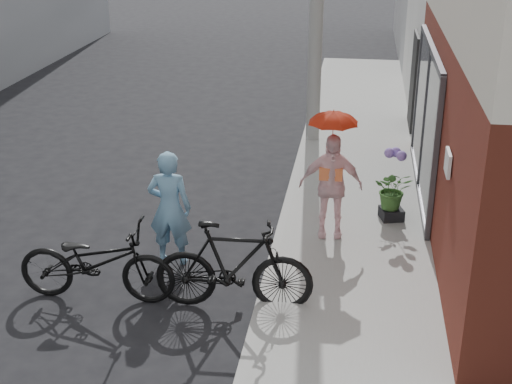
% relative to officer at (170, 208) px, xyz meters
% --- Properties ---
extents(ground, '(80.00, 80.00, 0.00)m').
position_rel_officer_xyz_m(ground, '(0.50, -0.48, -0.84)').
color(ground, black).
rests_on(ground, ground).
extents(sidewalk, '(2.20, 24.00, 0.12)m').
position_rel_officer_xyz_m(sidewalk, '(2.60, 1.52, -0.78)').
color(sidewalk, '#969791').
rests_on(sidewalk, ground).
extents(curb, '(0.12, 24.00, 0.12)m').
position_rel_officer_xyz_m(curb, '(1.44, 1.52, -0.78)').
color(curb, '#9E9E99').
rests_on(curb, ground).
extents(officer, '(0.62, 0.41, 1.68)m').
position_rel_officer_xyz_m(officer, '(0.00, 0.00, 0.00)').
color(officer, '#6DA0C2').
rests_on(officer, ground).
extents(bike_left, '(2.07, 0.77, 1.08)m').
position_rel_officer_xyz_m(bike_left, '(-0.68, -1.12, -0.30)').
color(bike_left, black).
rests_on(bike_left, ground).
extents(bike_right, '(2.02, 0.65, 1.20)m').
position_rel_officer_xyz_m(bike_right, '(1.10, -1.09, -0.24)').
color(bike_right, black).
rests_on(bike_right, ground).
extents(kimono_woman, '(0.96, 0.46, 1.59)m').
position_rel_officer_xyz_m(kimono_woman, '(2.19, 0.98, 0.07)').
color(kimono_woman, '#FFD5D9').
rests_on(kimono_woman, sidewalk).
extents(parasol, '(0.70, 0.70, 0.61)m').
position_rel_officer_xyz_m(parasol, '(2.19, 0.98, 1.18)').
color(parasol, red).
rests_on(parasol, kimono_woman).
extents(planter, '(0.42, 0.42, 0.18)m').
position_rel_officer_xyz_m(planter, '(3.14, 1.68, -0.63)').
color(planter, black).
rests_on(planter, sidewalk).
extents(potted_plant, '(0.58, 0.50, 0.65)m').
position_rel_officer_xyz_m(potted_plant, '(3.14, 1.68, -0.22)').
color(potted_plant, '#346026').
rests_on(potted_plant, planter).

